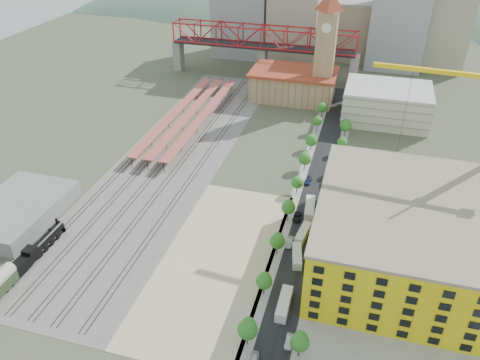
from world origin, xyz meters
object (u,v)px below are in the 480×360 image
(construction_building, at_px, (407,235))
(site_trailer_d, at_px, (310,208))
(site_trailer_b, at_px, (297,256))
(site_trailer_c, at_px, (303,234))
(site_trailer_a, at_px, (284,304))
(locomotive, at_px, (39,247))
(clock_tower, at_px, (326,39))

(construction_building, bearing_deg, site_trailer_d, 148.43)
(site_trailer_b, height_order, site_trailer_c, site_trailer_c)
(site_trailer_c, xyz_separation_m, site_trailer_d, (0.00, 12.09, 0.20))
(site_trailer_a, bearing_deg, site_trailer_d, 89.64)
(locomotive, bearing_deg, site_trailer_b, 13.79)
(locomotive, bearing_deg, site_trailer_a, -0.88)
(site_trailer_d, bearing_deg, site_trailer_a, -95.06)
(clock_tower, distance_m, site_trailer_c, 100.28)
(construction_building, xyz_separation_m, site_trailer_b, (-26.00, -5.75, -8.22))
(site_trailer_c, bearing_deg, clock_tower, 102.86)
(construction_building, xyz_separation_m, site_trailer_c, (-26.00, 3.88, -8.20))
(site_trailer_b, relative_size, site_trailer_c, 0.98)
(clock_tower, xyz_separation_m, construction_building, (34.00, -99.99, -19.29))
(site_trailer_b, bearing_deg, clock_tower, 82.90)
(locomotive, height_order, site_trailer_d, locomotive)
(clock_tower, xyz_separation_m, site_trailer_d, (8.00, -84.02, -27.28))
(locomotive, bearing_deg, site_trailer_d, 29.89)
(site_trailer_d, bearing_deg, site_trailer_c, -95.06)
(site_trailer_d, bearing_deg, construction_building, -36.63)
(site_trailer_b, bearing_deg, site_trailer_c, 78.58)
(site_trailer_a, bearing_deg, site_trailer_c, 89.64)
(clock_tower, xyz_separation_m, site_trailer_c, (8.00, -96.11, -27.48))
(clock_tower, relative_size, site_trailer_d, 5.03)
(locomotive, distance_m, site_trailer_d, 76.13)
(locomotive, height_order, site_trailer_b, locomotive)
(locomotive, xyz_separation_m, site_trailer_b, (66.00, 16.20, -0.91))
(site_trailer_c, bearing_deg, site_trailer_b, -81.90)
(site_trailer_a, height_order, site_trailer_c, site_trailer_a)
(site_trailer_b, bearing_deg, locomotive, -177.63)
(site_trailer_c, bearing_deg, locomotive, -150.52)
(clock_tower, distance_m, site_trailer_d, 88.70)
(site_trailer_a, bearing_deg, construction_building, 41.09)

